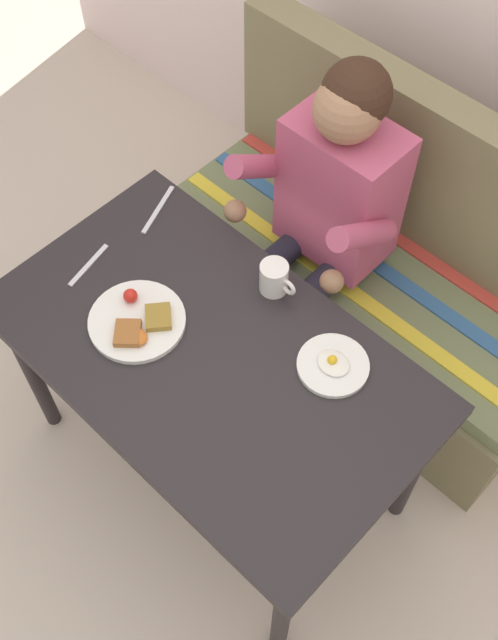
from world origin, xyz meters
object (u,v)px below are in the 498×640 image
Objects in this scene: table at (211,368)px; plate_eggs at (333,365)px; plate_breakfast at (138,321)px; coffee_mug at (275,278)px; person at (325,207)px; couch at (371,276)px; knife at (158,209)px; fork at (88,265)px.

plate_eggs is at bearing 35.87° from table.
coffee_mug is at bearing 61.40° from plate_breakfast.
plate_eggs is at bearing -47.12° from person.
couch is 0.95m from plate_breakfast.
couch is 1.19× the size of person.
couch is 0.81m from knife.
plate_breakfast is at bearing -118.60° from coffee_mug.
couch is 0.46m from person.
knife is (-0.47, 0.24, 0.08)m from table.
plate_eggs is at bearing -15.75° from coffee_mug.
coffee_mug is at bearing -18.21° from knife.
person reaches higher than knife.
coffee_mug reaches higher than knife.
person is 4.58× the size of plate_breakfast.
person is at bearing 81.64° from plate_breakfast.
plate_eggs is 0.73m from knife.
couch is 8.47× the size of fork.
coffee_mug is 0.54m from fork.
plate_eggs is (0.37, -0.40, -0.00)m from person.
coffee_mug is (-0.02, 0.27, 0.13)m from table.
couch is 7.56× the size of plate_eggs.
person is (-0.11, -0.17, 0.41)m from couch.
fork is at bearing -144.97° from coffee_mug.
fork is at bearing -175.42° from table.
coffee_mug is 0.59× the size of knife.
knife is at bearing 175.85° from plate_eggs.
coffee_mug reaches higher than table.
plate_eggs is 0.95× the size of knife.
coffee_mug is at bearing 93.80° from table.
fork is at bearing 172.12° from plate_breakfast.
person is 7.13× the size of fork.
plate_eggs is at bearing -25.73° from knife.
couch is at bearing 114.67° from plate_eggs.
table is at bearing -7.87° from fork.
plate_breakfast is 1.56× the size of fork.
coffee_mug is at bearing -74.45° from person.
plate_eggs is 1.61× the size of coffee_mug.
plate_eggs reaches higher than table.
plate_eggs is at bearing -65.33° from couch.
plate_eggs is (0.47, 0.26, -0.00)m from plate_breakfast.
person is 0.50m from knife.
plate_breakfast is (-0.20, -0.07, 0.09)m from table.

